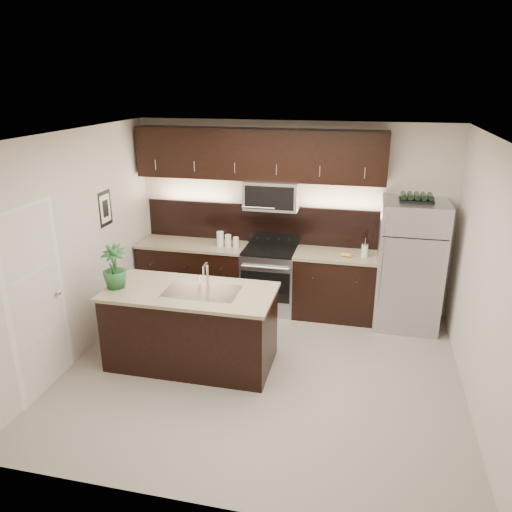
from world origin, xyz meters
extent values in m
plane|color=gray|center=(0.00, 0.00, 0.00)|extent=(4.50, 4.50, 0.00)
cube|color=beige|center=(0.00, 2.00, 1.35)|extent=(4.50, 0.02, 2.70)
cube|color=beige|center=(0.00, -2.00, 1.35)|extent=(4.50, 0.02, 2.70)
cube|color=beige|center=(-2.25, 0.00, 1.35)|extent=(0.02, 4.00, 2.70)
cube|color=beige|center=(2.25, 0.00, 1.35)|extent=(0.02, 4.00, 2.70)
cube|color=white|center=(0.00, 0.00, 2.70)|extent=(4.50, 4.00, 0.02)
cube|color=silver|center=(-2.23, -0.80, 1.01)|extent=(0.04, 0.80, 2.02)
sphere|color=silver|center=(-2.20, -0.48, 1.00)|extent=(0.06, 0.06, 0.06)
cube|color=black|center=(-2.24, 0.75, 1.65)|extent=(0.01, 0.32, 0.46)
cube|color=white|center=(-2.23, 0.75, 1.65)|extent=(0.00, 0.24, 0.36)
cube|color=black|center=(-1.42, 1.69, 0.45)|extent=(1.57, 0.62, 0.90)
cube|color=black|center=(0.71, 1.69, 0.45)|extent=(1.16, 0.62, 0.90)
cube|color=#B2B2B7|center=(-0.25, 1.69, 0.45)|extent=(0.76, 0.62, 0.90)
cube|color=black|center=(-0.25, 1.69, 0.92)|extent=(0.76, 0.60, 0.03)
cube|color=beige|center=(-1.42, 1.69, 0.92)|extent=(1.59, 0.65, 0.04)
cube|color=beige|center=(0.71, 1.69, 0.92)|extent=(1.18, 0.65, 0.04)
cube|color=black|center=(-0.46, 1.99, 1.22)|extent=(3.49, 0.02, 0.56)
cube|color=#B2B2B7|center=(-0.25, 1.80, 1.70)|extent=(0.76, 0.40, 0.40)
cube|color=black|center=(-0.46, 1.83, 2.25)|extent=(3.49, 0.33, 0.70)
cube|color=black|center=(-0.86, 0.03, 0.45)|extent=(1.90, 0.90, 0.90)
cube|color=beige|center=(-0.86, 0.03, 0.92)|extent=(1.96, 0.96, 0.04)
cube|color=silver|center=(-0.71, 0.03, 0.95)|extent=(0.84, 0.50, 0.01)
cylinder|color=silver|center=(-0.71, 0.24, 1.06)|extent=(0.03, 0.03, 0.24)
cylinder|color=silver|center=(-0.71, 0.17, 1.21)|extent=(0.02, 0.14, 0.02)
cylinder|color=silver|center=(-0.71, 0.10, 1.16)|extent=(0.02, 0.02, 0.10)
cube|color=#B2B2B7|center=(1.67, 1.63, 0.87)|extent=(0.84, 0.76, 1.75)
cube|color=black|center=(1.67, 1.63, 1.76)|extent=(0.43, 0.27, 0.03)
cylinder|color=black|center=(1.51, 1.63, 1.81)|extent=(0.07, 0.25, 0.07)
cylinder|color=black|center=(1.59, 1.63, 1.81)|extent=(0.07, 0.25, 0.07)
cylinder|color=black|center=(1.67, 1.63, 1.81)|extent=(0.07, 0.25, 0.07)
cylinder|color=black|center=(1.76, 1.63, 1.81)|extent=(0.07, 0.25, 0.07)
cylinder|color=black|center=(1.84, 1.63, 1.81)|extent=(0.07, 0.25, 0.07)
imported|color=#215325|center=(-1.72, -0.08, 1.19)|extent=(0.34, 0.34, 0.51)
cylinder|color=silver|center=(-0.97, 1.64, 1.05)|extent=(0.10, 0.10, 0.22)
cylinder|color=silver|center=(-0.85, 1.64, 1.03)|extent=(0.09, 0.09, 0.18)
cylinder|color=silver|center=(-0.74, 1.63, 1.02)|extent=(0.08, 0.08, 0.15)
cylinder|color=silver|center=(1.07, 1.64, 1.03)|extent=(0.09, 0.09, 0.18)
cylinder|color=silver|center=(1.07, 1.64, 1.12)|extent=(0.09, 0.09, 0.02)
cylinder|color=silver|center=(1.07, 1.64, 1.17)|extent=(0.01, 0.01, 0.07)
ellipsoid|color=gold|center=(0.79, 1.61, 0.96)|extent=(0.17, 0.14, 0.05)
camera|label=1|loc=(1.06, -4.93, 3.23)|focal=35.00mm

